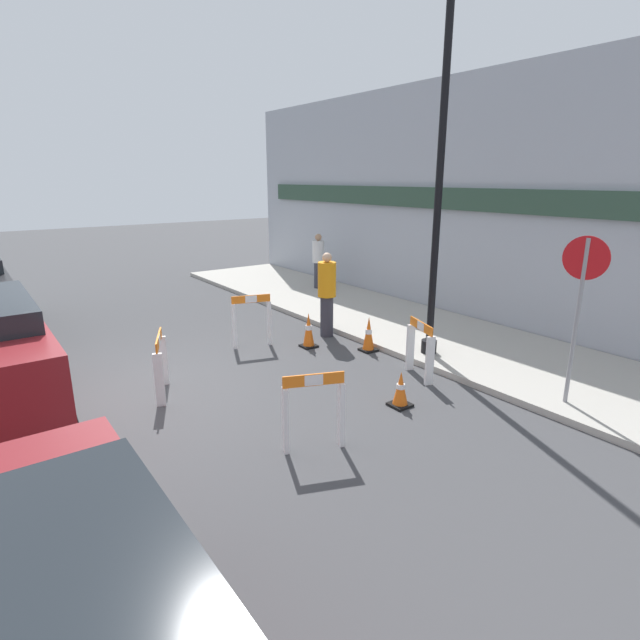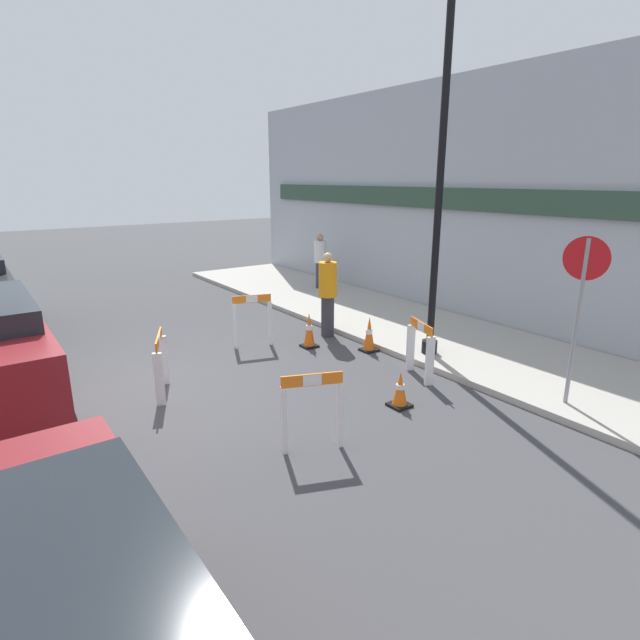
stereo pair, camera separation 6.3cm
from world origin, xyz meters
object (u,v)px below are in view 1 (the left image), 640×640
(person_worker, at_px, (327,292))
(person_pedestrian, at_px, (318,259))
(stop_sign, at_px, (581,294))
(streetlamp_post, at_px, (443,120))

(person_worker, distance_m, person_pedestrian, 4.36)
(stop_sign, bearing_deg, person_worker, -4.65)
(streetlamp_post, bearing_deg, person_pedestrian, 164.00)
(stop_sign, distance_m, person_pedestrian, 8.71)
(person_pedestrian, bearing_deg, streetlamp_post, -176.53)
(streetlamp_post, relative_size, person_worker, 3.61)
(streetlamp_post, relative_size, stop_sign, 2.68)
(streetlamp_post, relative_size, person_pedestrian, 4.06)
(stop_sign, xyz_separation_m, person_worker, (-4.87, -0.73, -0.77))
(streetlamp_post, height_order, person_worker, streetlamp_post)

